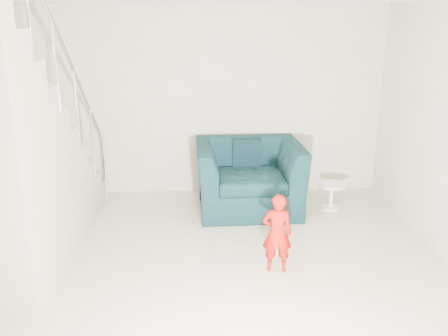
{
  "coord_description": "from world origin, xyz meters",
  "views": [
    {
      "loc": [
        -0.07,
        -4.03,
        2.51
      ],
      "look_at": [
        0.15,
        1.2,
        0.85
      ],
      "focal_mm": 38.0,
      "sensor_mm": 36.0,
      "label": 1
    }
  ],
  "objects": [
    {
      "name": "armchair",
      "position": [
        0.52,
        2.05,
        0.46
      ],
      "size": [
        1.44,
        1.27,
        0.91
      ],
      "primitive_type": "imported",
      "rotation": [
        0.0,
        0.0,
        0.03
      ],
      "color": "black",
      "rests_on": "floor"
    },
    {
      "name": "floor",
      "position": [
        0.0,
        0.0,
        0.0
      ],
      "size": [
        5.5,
        5.5,
        0.0
      ],
      "primitive_type": "plane",
      "color": "tan",
      "rests_on": "ground"
    },
    {
      "name": "side_table",
      "position": [
        1.66,
        1.97,
        0.24
      ],
      "size": [
        0.36,
        0.36,
        0.36
      ],
      "color": "white",
      "rests_on": "floor"
    },
    {
      "name": "staircase",
      "position": [
        -2.0,
        0.55,
        0.95
      ],
      "size": [
        1.02,
        3.03,
        3.62
      ],
      "color": "#ADA089",
      "rests_on": "floor"
    },
    {
      "name": "phone",
      "position": [
        0.75,
        0.32,
        0.73
      ],
      "size": [
        0.02,
        0.05,
        0.1
      ],
      "primitive_type": "cube",
      "rotation": [
        0.0,
        0.0,
        -0.03
      ],
      "color": "black",
      "rests_on": "toddler"
    },
    {
      "name": "toddler",
      "position": [
        0.65,
        0.34,
        0.42
      ],
      "size": [
        0.32,
        0.22,
        0.84
      ],
      "primitive_type": "imported",
      "rotation": [
        0.0,
        0.0,
        3.07
      ],
      "color": "#990804",
      "rests_on": "floor"
    },
    {
      "name": "throw",
      "position": [
        -0.12,
        1.95,
        0.57
      ],
      "size": [
        0.06,
        0.57,
        0.64
      ],
      "primitive_type": "cube",
      "color": "black",
      "rests_on": "armchair"
    },
    {
      "name": "back_wall",
      "position": [
        0.0,
        2.75,
        1.35
      ],
      "size": [
        5.0,
        0.0,
        5.0
      ],
      "primitive_type": "plane",
      "rotation": [
        1.57,
        0.0,
        0.0
      ],
      "color": "#B0A48F",
      "rests_on": "floor"
    },
    {
      "name": "cushion",
      "position": [
        0.52,
        2.32,
        0.7
      ],
      "size": [
        0.39,
        0.19,
        0.39
      ],
      "primitive_type": "cube",
      "rotation": [
        0.21,
        0.0,
        0.0
      ],
      "color": "black",
      "rests_on": "armchair"
    }
  ]
}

